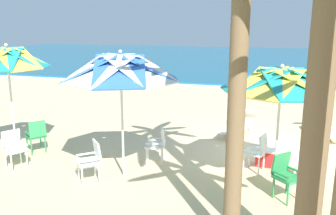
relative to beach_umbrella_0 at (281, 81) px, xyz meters
name	(u,v)px	position (x,y,z in m)	size (l,w,h in m)	color
ground_plane	(269,152)	(-0.15, 2.07, -2.16)	(80.00, 80.00, 0.00)	beige
sea	(279,59)	(-0.15, 30.18, -2.11)	(80.00, 36.00, 0.10)	#19607F
surf_foam	(276,89)	(-0.15, 11.88, -2.16)	(80.00, 0.70, 0.01)	white
beach_umbrella_0	(281,81)	(0.00, 0.00, 0.00)	(2.35, 2.35, 2.50)	silver
plastic_chair_0	(305,160)	(0.59, 0.32, -1.67)	(0.49, 0.52, 0.87)	white
plastic_chair_1	(257,150)	(-0.40, 0.65, -1.67)	(0.56, 0.54, 0.87)	white
plastic_chair_2	(286,174)	(0.19, -0.52, -1.67)	(0.63, 0.63, 0.87)	#2D8C4C
beach_umbrella_1	(121,69)	(-3.15, -0.46, 0.18)	(2.52, 2.52, 2.73)	silver
plastic_chair_3	(157,143)	(-2.68, 0.46, -1.67)	(0.57, 0.54, 0.87)	white
plastic_chair_4	(91,159)	(-3.67, -0.91, -1.67)	(0.63, 0.63, 0.87)	white
beach_umbrella_2	(7,60)	(-6.24, -0.15, 0.26)	(1.98, 1.98, 2.81)	silver
plastic_chair_5	(36,134)	(-5.88, 0.19, -1.67)	(0.63, 0.62, 0.87)	#2D8C4C
plastic_chair_6	(14,147)	(-5.76, -0.76, -1.67)	(0.61, 0.60, 0.87)	white
sun_lounger_0	(321,126)	(1.25, 4.06, -1.88)	(0.91, 2.21, 0.62)	white
sun_lounger_1	(239,124)	(-1.10, 3.55, -1.88)	(0.96, 2.22, 0.62)	white
palm_tree_3	(241,29)	(-0.55, -2.32, 0.99)	(3.10, 3.28, 4.85)	brown
cooler_box	(266,157)	(-0.21, 1.06, -1.96)	(0.50, 0.34, 0.40)	red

